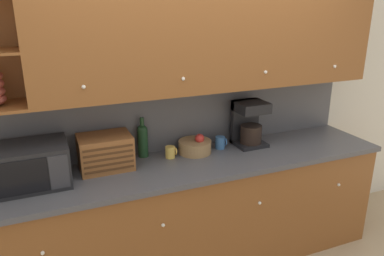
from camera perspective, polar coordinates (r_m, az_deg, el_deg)
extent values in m
plane|color=tan|center=(3.65, -1.39, -16.72)|extent=(24.00, 24.00, 0.00)
cube|color=beige|center=(3.11, -1.78, 3.50)|extent=(5.53, 0.06, 2.60)
cube|color=brown|center=(3.16, 0.68, -13.14)|extent=(3.13, 0.63, 0.90)
cube|color=#4C4C51|center=(2.93, 0.83, -5.46)|extent=(3.15, 0.66, 0.04)
sphere|color=white|center=(2.60, -21.81, -17.27)|extent=(0.03, 0.03, 0.03)
sphere|color=white|center=(2.68, -4.43, -14.55)|extent=(0.03, 0.03, 0.03)
sphere|color=white|center=(2.98, 10.27, -11.17)|extent=(0.03, 0.03, 0.03)
sphere|color=white|center=(3.43, 21.45, -8.05)|extent=(0.03, 0.03, 0.03)
cube|color=#4C4C51|center=(3.11, -1.53, 1.63)|extent=(3.13, 0.01, 0.53)
cube|color=brown|center=(2.91, 3.62, 13.27)|extent=(2.71, 0.36, 0.74)
sphere|color=white|center=(2.48, -16.19, 6.04)|extent=(0.03, 0.03, 0.03)
sphere|color=white|center=(2.64, -1.35, 7.51)|extent=(0.03, 0.03, 0.03)
sphere|color=white|center=(2.95, 11.15, 8.36)|extent=(0.03, 0.03, 0.03)
sphere|color=white|center=(3.37, 20.93, 8.75)|extent=(0.03, 0.03, 0.03)
cube|color=black|center=(2.73, -23.98, -5.28)|extent=(0.55, 0.37, 0.28)
cube|color=black|center=(2.56, -25.33, -7.05)|extent=(0.38, 0.01, 0.23)
cube|color=#2D2D33|center=(2.56, -19.58, -6.35)|extent=(0.12, 0.01, 0.23)
cube|color=brown|center=(2.83, -13.08, -3.57)|extent=(0.38, 0.28, 0.26)
cube|color=#4B2C16|center=(2.73, -12.42, -6.22)|extent=(0.35, 0.01, 0.02)
cube|color=#4B2C16|center=(2.72, -12.48, -5.44)|extent=(0.35, 0.01, 0.02)
cube|color=#4B2C16|center=(2.70, -12.54, -4.65)|extent=(0.35, 0.01, 0.02)
cube|color=#4B2C16|center=(2.69, -12.60, -3.85)|extent=(0.35, 0.01, 0.02)
cube|color=#4B2C16|center=(2.67, -12.66, -3.04)|extent=(0.35, 0.01, 0.02)
cylinder|color=#19381E|center=(3.00, -7.50, -2.31)|extent=(0.08, 0.08, 0.22)
sphere|color=#19381E|center=(2.96, -7.59, -0.29)|extent=(0.08, 0.08, 0.08)
cylinder|color=#19381E|center=(2.94, -7.64, 0.87)|extent=(0.03, 0.03, 0.08)
cylinder|color=gold|center=(2.97, -3.35, -3.70)|extent=(0.08, 0.08, 0.09)
torus|color=gold|center=(2.99, -2.55, -3.54)|extent=(0.01, 0.06, 0.06)
cylinder|color=#937047|center=(3.06, 0.43, -2.86)|extent=(0.27, 0.27, 0.10)
sphere|color=red|center=(3.03, 1.17, -1.60)|extent=(0.08, 0.08, 0.08)
cylinder|color=#38669E|center=(3.16, 4.30, -2.22)|extent=(0.08, 0.08, 0.10)
torus|color=#38669E|center=(3.18, 5.05, -2.07)|extent=(0.01, 0.07, 0.07)
cube|color=black|center=(3.27, 8.72, -2.33)|extent=(0.25, 0.25, 0.03)
cylinder|color=black|center=(3.23, 8.97, -0.91)|extent=(0.18, 0.18, 0.15)
cube|color=black|center=(3.29, 8.02, 1.10)|extent=(0.25, 0.06, 0.38)
cube|color=black|center=(3.17, 9.01, 3.20)|extent=(0.25, 0.25, 0.08)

